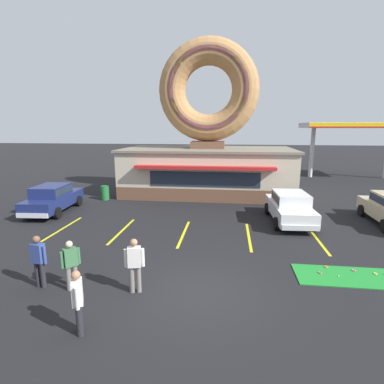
% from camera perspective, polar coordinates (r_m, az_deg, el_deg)
% --- Properties ---
extents(ground_plane, '(160.00, 160.00, 0.00)m').
position_cam_1_polar(ground_plane, '(9.48, 1.50, -18.61)').
color(ground_plane, black).
extents(donut_shop_building, '(12.30, 6.75, 10.96)m').
position_cam_1_polar(donut_shop_building, '(22.14, 3.03, 9.30)').
color(donut_shop_building, brown).
rests_on(donut_shop_building, ground).
extents(putting_mat, '(3.76, 1.47, 0.03)m').
position_cam_1_polar(putting_mat, '(11.60, 28.43, -14.04)').
color(putting_mat, '#1E842D').
rests_on(putting_mat, ground).
extents(mini_donut_near_left, '(0.13, 0.13, 0.04)m').
position_cam_1_polar(mini_donut_near_left, '(12.00, 28.47, -13.00)').
color(mini_donut_near_left, '#D8667F').
rests_on(mini_donut_near_left, putting_mat).
extents(mini_donut_near_right, '(0.13, 0.13, 0.04)m').
position_cam_1_polar(mini_donut_near_right, '(11.86, 24.20, -12.87)').
color(mini_donut_near_right, '#D17F47').
rests_on(mini_donut_near_right, putting_mat).
extents(mini_donut_mid_left, '(0.13, 0.13, 0.04)m').
position_cam_1_polar(mini_donut_mid_left, '(12.11, 31.57, -13.12)').
color(mini_donut_mid_left, '#E5C666').
rests_on(mini_donut_mid_left, putting_mat).
extents(mini_donut_mid_centre, '(0.13, 0.13, 0.04)m').
position_cam_1_polar(mini_donut_mid_centre, '(11.35, 23.21, -13.92)').
color(mini_donut_mid_centre, '#A5724C').
rests_on(mini_donut_mid_centre, putting_mat).
extents(golf_ball, '(0.04, 0.04, 0.04)m').
position_cam_1_polar(golf_ball, '(11.36, 26.12, -14.15)').
color(golf_ball, white).
rests_on(golf_ball, putting_mat).
extents(car_navy, '(2.22, 4.67, 1.60)m').
position_cam_1_polar(car_navy, '(19.19, -24.99, -0.94)').
color(car_navy, navy).
rests_on(car_navy, ground).
extents(car_white, '(2.13, 4.63, 1.60)m').
position_cam_1_polar(car_white, '(16.33, 18.12, -2.54)').
color(car_white, silver).
rests_on(car_white, ground).
extents(pedestrian_blue_sweater_man, '(0.38, 0.55, 1.62)m').
position_cam_1_polar(pedestrian_blue_sweater_man, '(7.95, -20.92, -18.56)').
color(pedestrian_blue_sweater_man, '#232328').
rests_on(pedestrian_blue_sweater_man, ground).
extents(pedestrian_leather_jacket_man, '(0.59, 0.31, 1.68)m').
position_cam_1_polar(pedestrian_leather_jacket_man, '(10.46, -27.20, -11.28)').
color(pedestrian_leather_jacket_man, '#232328').
rests_on(pedestrian_leather_jacket_man, ground).
extents(pedestrian_clipboard_woman, '(0.44, 0.46, 1.56)m').
position_cam_1_polar(pedestrian_clipboard_woman, '(9.97, -22.09, -12.41)').
color(pedestrian_clipboard_woman, slate).
rests_on(pedestrian_clipboard_woman, ground).
extents(pedestrian_beanie_man, '(0.58, 0.32, 1.69)m').
position_cam_1_polar(pedestrian_beanie_man, '(9.23, -10.89, -13.14)').
color(pedestrian_beanie_man, slate).
rests_on(pedestrian_beanie_man, ground).
extents(trash_bin, '(0.57, 0.57, 0.97)m').
position_cam_1_polar(trash_bin, '(21.29, -16.26, -0.10)').
color(trash_bin, '#1E662D').
rests_on(trash_bin, ground).
extents(gas_station_canopy, '(9.00, 4.46, 5.30)m').
position_cam_1_polar(gas_station_canopy, '(33.01, 28.21, 10.80)').
color(gas_station_canopy, silver).
rests_on(gas_station_canopy, ground).
extents(parking_stripe_far_left, '(0.12, 3.60, 0.01)m').
position_cam_1_polar(parking_stripe_far_left, '(16.12, -23.32, -6.36)').
color(parking_stripe_far_left, yellow).
rests_on(parking_stripe_far_left, ground).
extents(parking_stripe_left, '(0.12, 3.60, 0.01)m').
position_cam_1_polar(parking_stripe_left, '(14.85, -13.20, -7.21)').
color(parking_stripe_left, yellow).
rests_on(parking_stripe_left, ground).
extents(parking_stripe_mid_left, '(0.12, 3.60, 0.01)m').
position_cam_1_polar(parking_stripe_mid_left, '(14.12, -1.59, -7.90)').
color(parking_stripe_mid_left, yellow).
rests_on(parking_stripe_mid_left, ground).
extents(parking_stripe_centre, '(0.12, 3.60, 0.01)m').
position_cam_1_polar(parking_stripe_centre, '(14.01, 10.76, -8.29)').
color(parking_stripe_centre, yellow).
rests_on(parking_stripe_centre, ground).
extents(parking_stripe_mid_right, '(0.12, 3.60, 0.01)m').
position_cam_1_polar(parking_stripe_mid_right, '(14.53, 22.77, -8.30)').
color(parking_stripe_mid_right, yellow).
rests_on(parking_stripe_mid_right, ground).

